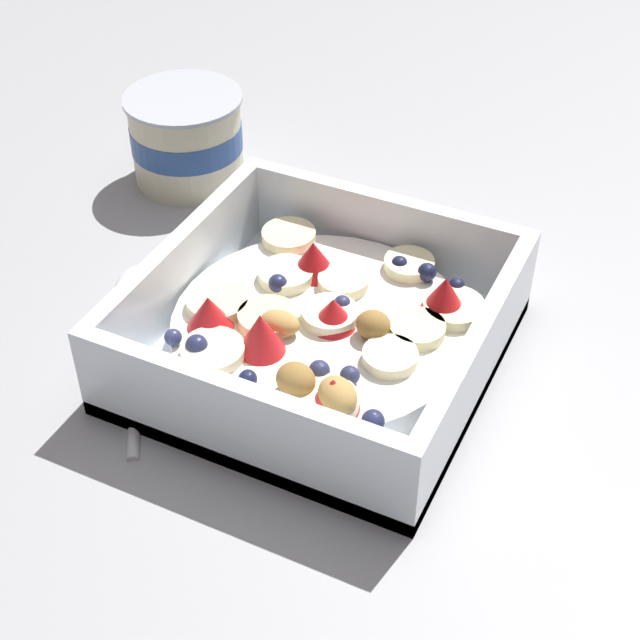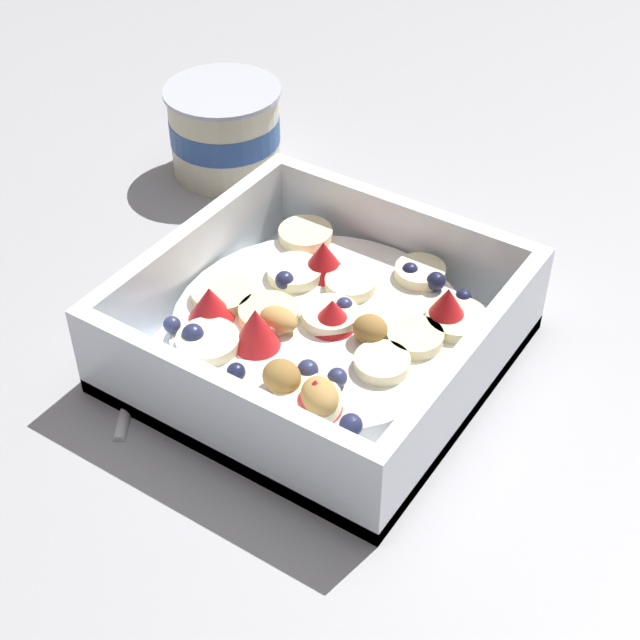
% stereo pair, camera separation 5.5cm
% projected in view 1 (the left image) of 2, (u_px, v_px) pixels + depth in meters
% --- Properties ---
extents(ground_plane, '(2.40, 2.40, 0.00)m').
position_uv_depth(ground_plane, '(351.00, 350.00, 0.58)').
color(ground_plane, '#9E9EA3').
extents(fruit_bowl, '(0.20, 0.20, 0.06)m').
position_uv_depth(fruit_bowl, '(320.00, 332.00, 0.56)').
color(fruit_bowl, white).
rests_on(fruit_bowl, ground).
extents(spoon, '(0.11, 0.16, 0.01)m').
position_uv_depth(spoon, '(138.00, 309.00, 0.60)').
color(spoon, silver).
rests_on(spoon, ground).
extents(yogurt_cup, '(0.09, 0.09, 0.07)m').
position_uv_depth(yogurt_cup, '(187.00, 137.00, 0.70)').
color(yogurt_cup, beige).
rests_on(yogurt_cup, ground).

